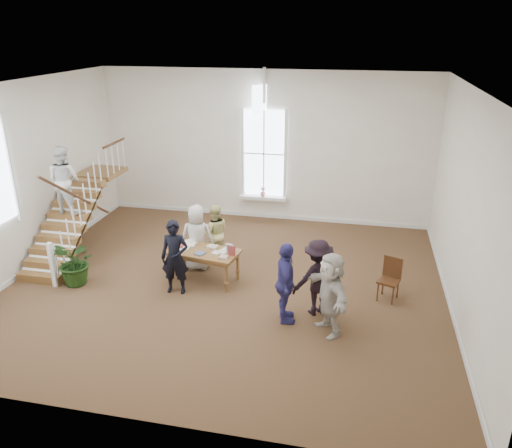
% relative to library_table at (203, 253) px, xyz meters
% --- Properties ---
extents(ground, '(10.00, 10.00, 0.00)m').
position_rel_library_table_xyz_m(ground, '(0.57, -0.07, -0.69)').
color(ground, '#4A341D').
rests_on(ground, ground).
extents(room_shell, '(10.49, 10.00, 10.00)m').
position_rel_library_table_xyz_m(room_shell, '(0.57, 4.32, -0.29)').
color(room_shell, silver).
rests_on(room_shell, ground).
extents(staircase, '(1.10, 4.10, 2.92)m').
position_rel_library_table_xyz_m(staircase, '(-3.77, 0.68, 0.93)').
color(staircase, brown).
rests_on(staircase, ground).
extents(library_table, '(1.76, 1.08, 0.83)m').
position_rel_library_table_xyz_m(library_table, '(0.00, 0.00, 0.00)').
color(library_table, brown).
rests_on(library_table, ground).
extents(police_officer, '(0.66, 0.47, 1.72)m').
position_rel_library_table_xyz_m(police_officer, '(-0.44, -0.66, 0.17)').
color(police_officer, black).
rests_on(police_officer, ground).
extents(elderly_woman, '(0.88, 0.64, 1.65)m').
position_rel_library_table_xyz_m(elderly_woman, '(-0.34, 0.59, 0.13)').
color(elderly_woman, beige).
rests_on(elderly_woman, ground).
extents(person_yellow, '(0.89, 0.78, 1.52)m').
position_rel_library_table_xyz_m(person_yellow, '(-0.04, 1.09, 0.07)').
color(person_yellow, '#E3DE8E').
rests_on(person_yellow, ground).
extents(woman_cluster_a, '(0.63, 1.08, 1.72)m').
position_rel_library_table_xyz_m(woman_cluster_a, '(2.15, -1.34, 0.17)').
color(woman_cluster_a, navy).
rests_on(woman_cluster_a, ground).
extents(woman_cluster_b, '(1.23, 1.09, 1.66)m').
position_rel_library_table_xyz_m(woman_cluster_b, '(2.75, -0.89, 0.14)').
color(woman_cluster_b, black).
rests_on(woman_cluster_b, ground).
extents(woman_cluster_c, '(1.25, 1.60, 1.70)m').
position_rel_library_table_xyz_m(woman_cluster_c, '(3.05, -1.54, 0.15)').
color(woman_cluster_c, beige).
rests_on(woman_cluster_c, ground).
extents(floor_plant, '(1.28, 1.21, 1.12)m').
position_rel_library_table_xyz_m(floor_plant, '(-2.83, -0.81, -0.13)').
color(floor_plant, '#1A3711').
rests_on(floor_plant, ground).
extents(side_chair, '(0.54, 0.54, 0.97)m').
position_rel_library_table_xyz_m(side_chair, '(4.26, 0.05, -0.16)').
color(side_chair, '#3B2410').
rests_on(side_chair, ground).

